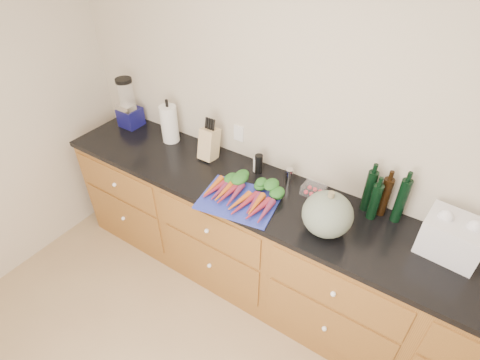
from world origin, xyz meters
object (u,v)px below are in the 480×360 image
Objects in this scene: cutting_board at (239,200)px; carrots at (243,193)px; paper_towel at (169,124)px; knife_block at (209,144)px; blender_appliance at (128,106)px; tomato_box at (313,190)px; squash at (327,214)px.

carrots is (-0.00, 0.05, 0.03)m from cutting_board.
knife_block is (0.40, -0.02, -0.03)m from paper_towel.
blender_appliance is 1.79× the size of knife_block.
tomato_box is (0.37, 0.33, 0.03)m from cutting_board.
tomato_box reaches higher than cutting_board.
cutting_board is at bearing -20.38° from paper_towel.
carrots is 0.46m from tomato_box.
cutting_board is 0.56m from knife_block.
carrots is at bearing -178.73° from squash.
paper_towel is at bearing 159.62° from cutting_board.
cutting_board is 0.58m from squash.
paper_towel reaches higher than knife_block.
knife_block is at bearing 166.72° from squash.
squash is 2.04× the size of tomato_box.
knife_block is (-0.46, 0.30, 0.11)m from cutting_board.
blender_appliance is (-1.31, 0.27, 0.14)m from carrots.
carrots reaches higher than cutting_board.
blender_appliance reaches higher than cutting_board.
paper_towel is 1.23m from tomato_box.
cutting_board is 2.10× the size of knife_block.
knife_block reaches higher than carrots.
tomato_box is at bearing 0.42° from blender_appliance.
cutting_board is 1.35m from blender_appliance.
paper_towel is at bearing 177.13° from knife_block.
tomato_box is at bearing 41.95° from cutting_board.
carrots is at bearing -17.71° from paper_towel.
squash reaches higher than carrots.
carrots is 1.13× the size of blender_appliance.
blender_appliance reaches higher than squash.
tomato_box is (1.23, 0.01, -0.12)m from paper_towel.
squash is 0.70× the size of blender_appliance.
blender_appliance is at bearing -179.58° from tomato_box.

